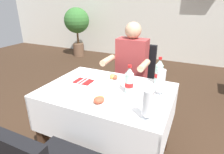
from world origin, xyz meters
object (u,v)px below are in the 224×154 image
object	(u,v)px
cola_bottle_primary	(129,81)
potted_plant_corner	(77,23)
beer_glass_left	(161,82)
beer_glass_middle	(148,105)
main_dining_table	(107,107)
napkin_cutlery_set	(84,81)
cola_bottle_secondary	(159,72)
plate_far_diner	(114,78)
seated_diner_far	(130,69)
chair_far_diner_seat	(135,78)
plate_near_camera	(99,100)

from	to	relation	value
cola_bottle_primary	potted_plant_corner	distance (m)	3.97
beer_glass_left	beer_glass_middle	size ratio (longest dim) A/B	1.03
main_dining_table	napkin_cutlery_set	distance (m)	0.34
beer_glass_left	beer_glass_middle	world-z (taller)	beer_glass_left
main_dining_table	beer_glass_left	distance (m)	0.54
beer_glass_middle	cola_bottle_primary	size ratio (longest dim) A/B	0.85
potted_plant_corner	beer_glass_left	bearing A→B (deg)	-45.45
cola_bottle_secondary	plate_far_diner	bearing A→B (deg)	-166.51
cola_bottle_secondary	seated_diner_far	bearing A→B (deg)	138.17
chair_far_diner_seat	napkin_cutlery_set	world-z (taller)	chair_far_diner_seat
napkin_cutlery_set	cola_bottle_primary	bearing A→B (deg)	-4.51
napkin_cutlery_set	plate_near_camera	bearing A→B (deg)	-40.40
beer_glass_left	cola_bottle_secondary	xyz separation A→B (m)	(-0.06, 0.22, -0.00)
plate_near_camera	napkin_cutlery_set	distance (m)	0.43
plate_near_camera	plate_far_diner	size ratio (longest dim) A/B	0.91
seated_diner_far	cola_bottle_secondary	distance (m)	0.58
plate_near_camera	seated_diner_far	bearing A→B (deg)	95.00
beer_glass_middle	cola_bottle_secondary	xyz separation A→B (m)	(-0.06, 0.61, 0.00)
main_dining_table	potted_plant_corner	size ratio (longest dim) A/B	0.85
napkin_cutlery_set	main_dining_table	bearing A→B (deg)	-10.35
plate_near_camera	napkin_cutlery_set	size ratio (longest dim) A/B	1.21
main_dining_table	chair_far_diner_seat	distance (m)	0.80
main_dining_table	seated_diner_far	bearing A→B (deg)	92.95
seated_diner_far	napkin_cutlery_set	distance (m)	0.68
chair_far_diner_seat	beer_glass_left	bearing A→B (deg)	-57.80
cola_bottle_primary	cola_bottle_secondary	size ratio (longest dim) A/B	0.97
plate_far_diner	cola_bottle_secondary	xyz separation A→B (m)	(0.41, 0.10, 0.10)
seated_diner_far	plate_near_camera	bearing A→B (deg)	-85.00
beer_glass_left	potted_plant_corner	xyz separation A→B (m)	(-2.86, 2.90, 0.04)
main_dining_table	cola_bottle_secondary	xyz separation A→B (m)	(0.38, 0.32, 0.29)
seated_diner_far	plate_near_camera	xyz separation A→B (m)	(0.08, -0.91, 0.06)
main_dining_table	napkin_cutlery_set	size ratio (longest dim) A/B	5.90
cola_bottle_secondary	chair_far_diner_seat	bearing A→B (deg)	128.27
main_dining_table	cola_bottle_primary	bearing A→B (deg)	3.93
plate_far_diner	beer_glass_left	bearing A→B (deg)	-14.33
cola_bottle_primary	cola_bottle_secondary	distance (m)	0.35
chair_far_diner_seat	napkin_cutlery_set	size ratio (longest dim) A/B	5.10
cola_bottle_secondary	napkin_cutlery_set	xyz separation A→B (m)	(-0.66, -0.27, -0.11)
seated_diner_far	plate_near_camera	size ratio (longest dim) A/B	5.49
main_dining_table	plate_far_diner	bearing A→B (deg)	99.14
plate_far_diner	cola_bottle_secondary	size ratio (longest dim) A/B	0.97
chair_far_diner_seat	beer_glass_left	distance (m)	0.88
seated_diner_far	plate_far_diner	distance (m)	0.47
plate_far_diner	chair_far_diner_seat	bearing A→B (deg)	86.52
beer_glass_left	plate_near_camera	bearing A→B (deg)	-140.80
plate_far_diner	cola_bottle_primary	xyz separation A→B (m)	(0.23, -0.20, 0.09)
potted_plant_corner	beer_glass_middle	bearing A→B (deg)	-49.08
chair_far_diner_seat	beer_glass_left	size ratio (longest dim) A/B	4.41
potted_plant_corner	seated_diner_far	bearing A→B (deg)	-44.16
main_dining_table	cola_bottle_secondary	distance (m)	0.57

